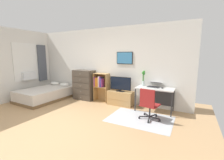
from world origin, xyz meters
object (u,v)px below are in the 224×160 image
at_px(tv_stand, 121,98).
at_px(desk, 155,92).
at_px(bookshelf, 101,85).
at_px(television, 120,84).
at_px(laptop, 154,85).
at_px(computer_mouse, 162,88).
at_px(office_chair, 149,104).
at_px(dresser, 84,85).
at_px(bed, 46,94).
at_px(bamboo_vase, 143,77).

height_order(tv_stand, desk, desk).
xyz_separation_m(bookshelf, television, (0.85, -0.07, 0.11)).
height_order(laptop, computer_mouse, laptop).
height_order(tv_stand, office_chair, office_chair).
relative_size(television, computer_mouse, 7.25).
relative_size(bookshelf, television, 1.41).
distance_m(television, laptop, 1.13).
distance_m(dresser, laptop, 2.71).
bearing_deg(desk, tv_stand, 179.66).
bearing_deg(bed, bookshelf, 23.23).
xyz_separation_m(office_chair, computer_mouse, (0.20, 0.77, 0.30)).
bearing_deg(tv_stand, bamboo_vase, 6.00).
bearing_deg(dresser, computer_mouse, -0.89).
bearing_deg(desk, bookshelf, 178.46).
xyz_separation_m(bed, television, (2.86, 0.75, 0.51)).
height_order(dresser, bamboo_vase, bamboo_vase).
bearing_deg(computer_mouse, dresser, 179.11).
bearing_deg(television, desk, 0.74).
height_order(tv_stand, laptop, laptop).
xyz_separation_m(dresser, tv_stand, (1.56, 0.02, -0.33)).
bearing_deg(tv_stand, bed, -164.95).
bearing_deg(dresser, office_chair, -16.44).
relative_size(tv_stand, desk, 0.79).
bearing_deg(bed, laptop, 12.74).
relative_size(office_chair, computer_mouse, 8.27).
xyz_separation_m(dresser, bamboo_vase, (2.33, 0.10, 0.44)).
bearing_deg(office_chair, computer_mouse, 85.11).
relative_size(tv_stand, computer_mouse, 8.52).
distance_m(desk, office_chair, 0.83).
bearing_deg(dresser, desk, 0.17).
height_order(television, laptop, television).
xyz_separation_m(dresser, laptop, (2.69, 0.06, 0.23)).
bearing_deg(bamboo_vase, office_chair, -64.87).
bearing_deg(bamboo_vase, dresser, -177.65).
bearing_deg(bamboo_vase, tv_stand, -174.00).
height_order(bookshelf, television, bookshelf).
relative_size(bed, dresser, 1.71).
height_order(dresser, bookshelf, dresser).
distance_m(dresser, desk, 2.74).
bearing_deg(office_chair, bed, -171.10).
xyz_separation_m(bed, bamboo_vase, (3.63, 0.85, 0.78)).
bearing_deg(office_chair, desk, 100.51).
relative_size(desk, laptop, 2.38).
bearing_deg(bed, tv_stand, 16.22).
xyz_separation_m(desk, computer_mouse, (0.21, -0.05, 0.16)).
bearing_deg(tv_stand, office_chair, -34.81).
xyz_separation_m(office_chair, laptop, (-0.06, 0.88, 0.35)).
bearing_deg(computer_mouse, bed, -170.54).
xyz_separation_m(bookshelf, bamboo_vase, (1.61, 0.03, 0.39)).
bearing_deg(tv_stand, computer_mouse, -2.51).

